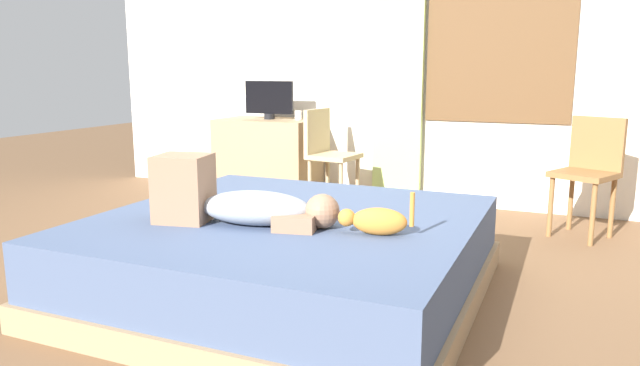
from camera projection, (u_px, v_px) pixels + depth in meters
ground_plane at (295, 294)px, 3.21m from camera, size 16.00×16.00×0.00m
back_wall_with_window at (421, 40)px, 5.21m from camera, size 6.40×0.14×2.90m
bed at (288, 256)px, 3.17m from camera, size 1.97×1.95×0.43m
person_lying at (237, 201)px, 2.96m from camera, size 0.94×0.42×0.34m
cat at (375, 221)px, 2.76m from camera, size 0.35×0.16×0.21m
desk at (268, 158)px, 5.57m from camera, size 0.90×0.56×0.74m
tv_monitor at (269, 99)px, 5.46m from camera, size 0.48×0.10×0.35m
cup at (298, 115)px, 5.41m from camera, size 0.06×0.06×0.08m
chair_by_desk at (327, 150)px, 5.11m from camera, size 0.43×0.43×0.86m
chair_spare at (589, 167)px, 4.24m from camera, size 0.51×0.51×0.86m
curtain_left at (399, 62)px, 5.20m from camera, size 0.44×0.06×2.52m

